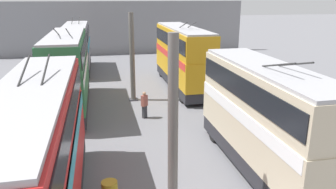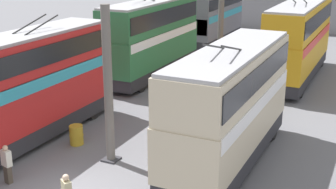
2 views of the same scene
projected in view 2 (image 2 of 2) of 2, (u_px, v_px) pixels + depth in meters
name	position (u px, v px, depth m)	size (l,w,h in m)	color
support_column_near	(108.00, 89.00, 19.12)	(0.67, 0.67, 6.64)	#605B56
support_column_far	(220.00, 34.00, 30.92)	(0.67, 0.67, 6.64)	#605B56
bus_left_near	(230.00, 100.00, 18.96)	(9.67, 2.54, 5.56)	black
bus_left_far	(299.00, 36.00, 31.49)	(11.48, 2.54, 5.85)	black
bus_right_near	(19.00, 84.00, 20.97)	(11.35, 2.54, 5.68)	black
bus_right_mid	(152.00, 34.00, 32.03)	(10.35, 2.54, 5.90)	black
bus_right_far	(214.00, 14.00, 42.67)	(9.33, 2.54, 5.56)	black
person_by_right_row	(7.00, 163.00, 17.92)	(0.34, 0.47, 1.58)	#473D33
person_aisle_midway	(201.00, 83.00, 27.99)	(0.45, 0.48, 1.80)	#2D2D33
oil_drum	(76.00, 135.00, 21.56)	(0.66, 0.66, 0.92)	#B28E23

